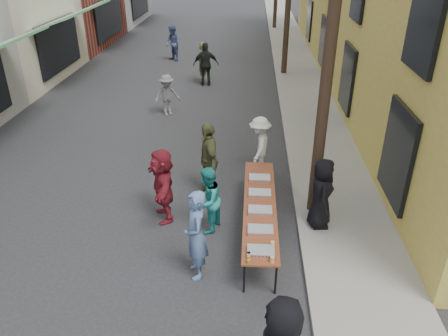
# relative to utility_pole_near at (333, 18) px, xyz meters

# --- Properties ---
(ground) EXTENTS (120.00, 120.00, 0.00)m
(ground) POSITION_rel_utility_pole_near_xyz_m (-4.30, -3.00, -4.50)
(ground) COLOR #28282B
(ground) RESTS_ON ground
(sidewalk) EXTENTS (2.20, 60.00, 0.10)m
(sidewalk) POSITION_rel_utility_pole_near_xyz_m (0.70, 12.00, -4.45)
(sidewalk) COLOR gray
(sidewalk) RESTS_ON ground
(utility_pole_near) EXTENTS (0.26, 0.26, 9.00)m
(utility_pole_near) POSITION_rel_utility_pole_near_xyz_m (0.00, 0.00, 0.00)
(utility_pole_near) COLOR #2D2116
(utility_pole_near) RESTS_ON ground
(serving_table) EXTENTS (0.70, 4.00, 0.75)m
(serving_table) POSITION_rel_utility_pole_near_xyz_m (-1.29, -0.92, -3.79)
(serving_table) COLOR #612E17
(serving_table) RESTS_ON ground
(catering_tray_sausage) EXTENTS (0.50, 0.33, 0.08)m
(catering_tray_sausage) POSITION_rel_utility_pole_near_xyz_m (-1.29, -2.57, -3.71)
(catering_tray_sausage) COLOR maroon
(catering_tray_sausage) RESTS_ON serving_table
(catering_tray_foil_b) EXTENTS (0.50, 0.33, 0.08)m
(catering_tray_foil_b) POSITION_rel_utility_pole_near_xyz_m (-1.29, -1.92, -3.71)
(catering_tray_foil_b) COLOR #B2B2B7
(catering_tray_foil_b) RESTS_ON serving_table
(catering_tray_buns) EXTENTS (0.50, 0.33, 0.08)m
(catering_tray_buns) POSITION_rel_utility_pole_near_xyz_m (-1.29, -1.22, -3.71)
(catering_tray_buns) COLOR tan
(catering_tray_buns) RESTS_ON serving_table
(catering_tray_foil_d) EXTENTS (0.50, 0.33, 0.08)m
(catering_tray_foil_d) POSITION_rel_utility_pole_near_xyz_m (-1.29, -0.52, -3.71)
(catering_tray_foil_d) COLOR #B2B2B7
(catering_tray_foil_d) RESTS_ON serving_table
(catering_tray_buns_end) EXTENTS (0.50, 0.33, 0.08)m
(catering_tray_buns_end) POSITION_rel_utility_pole_near_xyz_m (-1.29, 0.18, -3.71)
(catering_tray_buns_end) COLOR tan
(catering_tray_buns_end) RESTS_ON serving_table
(condiment_jar_a) EXTENTS (0.07, 0.07, 0.08)m
(condiment_jar_a) POSITION_rel_utility_pole_near_xyz_m (-1.51, -2.87, -3.71)
(condiment_jar_a) COLOR #A57F26
(condiment_jar_a) RESTS_ON serving_table
(condiment_jar_b) EXTENTS (0.07, 0.07, 0.08)m
(condiment_jar_b) POSITION_rel_utility_pole_near_xyz_m (-1.51, -2.77, -3.71)
(condiment_jar_b) COLOR #A57F26
(condiment_jar_b) RESTS_ON serving_table
(condiment_jar_c) EXTENTS (0.07, 0.07, 0.08)m
(condiment_jar_c) POSITION_rel_utility_pole_near_xyz_m (-1.51, -2.67, -3.71)
(condiment_jar_c) COLOR #A57F26
(condiment_jar_c) RESTS_ON serving_table
(cup_stack) EXTENTS (0.08, 0.08, 0.12)m
(cup_stack) POSITION_rel_utility_pole_near_xyz_m (-1.09, -2.82, -3.69)
(cup_stack) COLOR tan
(cup_stack) RESTS_ON serving_table
(guest_front_b) EXTENTS (0.61, 0.77, 1.86)m
(guest_front_b) POSITION_rel_utility_pole_near_xyz_m (-2.51, -2.35, -3.57)
(guest_front_b) COLOR #5674A7
(guest_front_b) RESTS_ON ground
(guest_front_c) EXTENTS (0.80, 0.91, 1.56)m
(guest_front_c) POSITION_rel_utility_pole_near_xyz_m (-2.44, -0.87, -3.72)
(guest_front_c) COLOR teal
(guest_front_c) RESTS_ON ground
(guest_front_d) EXTENTS (0.78, 1.15, 1.65)m
(guest_front_d) POSITION_rel_utility_pole_near_xyz_m (-1.28, 1.95, -3.68)
(guest_front_d) COLOR white
(guest_front_d) RESTS_ON ground
(guest_front_e) EXTENTS (0.80, 1.24, 1.95)m
(guest_front_e) POSITION_rel_utility_pole_near_xyz_m (-2.56, 0.74, -3.52)
(guest_front_e) COLOR brown
(guest_front_e) RESTS_ON ground
(guest_queue_back) EXTENTS (1.01, 1.72, 1.77)m
(guest_queue_back) POSITION_rel_utility_pole_near_xyz_m (-3.50, -0.45, -3.62)
(guest_queue_back) COLOR maroon
(guest_queue_back) RESTS_ON ground
(server) EXTENTS (0.52, 0.80, 1.65)m
(server) POSITION_rel_utility_pole_near_xyz_m (0.05, -0.65, -3.58)
(server) COLOR black
(server) RESTS_ON sidewalk
(passerby_left) EXTENTS (1.13, 0.97, 1.51)m
(passerby_left) POSITION_rel_utility_pole_near_xyz_m (-4.63, 6.31, -3.74)
(passerby_left) COLOR slate
(passerby_left) RESTS_ON ground
(passerby_mid) EXTENTS (1.16, 0.59, 1.89)m
(passerby_mid) POSITION_rel_utility_pole_near_xyz_m (-3.56, 10.03, -3.55)
(passerby_mid) COLOR black
(passerby_mid) RESTS_ON ground
(passerby_right) EXTENTS (0.44, 0.66, 1.78)m
(passerby_right) POSITION_rel_utility_pole_near_xyz_m (-3.80, 10.59, -3.61)
(passerby_right) COLOR brown
(passerby_right) RESTS_ON ground
(passerby_far) EXTENTS (1.11, 1.12, 1.83)m
(passerby_far) POSITION_rel_utility_pole_near_xyz_m (-5.75, 14.30, -3.59)
(passerby_far) COLOR #414E7F
(passerby_far) RESTS_ON ground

